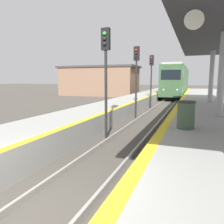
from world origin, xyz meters
TOP-DOWN VIEW (x-y plane):
  - ground_plane at (0.00, 0.00)m, footprint 200.00×200.00m
  - track at (0.00, 0.00)m, footprint 1.52×80.00m
  - train at (0.00, 32.62)m, footprint 2.76×19.61m
  - signal_near at (-1.01, 5.83)m, footprint 0.36×0.31m
  - signal_mid at (-1.08, 11.34)m, footprint 0.36×0.31m
  - signal_far at (-1.10, 16.85)m, footprint 0.36×0.31m
  - trash_bin at (2.37, 4.81)m, footprint 0.61×0.61m
  - station_building at (-12.05, 29.96)m, footprint 12.68×5.88m

SIDE VIEW (x-z plane):
  - ground_plane at x=0.00m, z-range 0.00..0.00m
  - track at x=0.00m, z-range 0.00..0.16m
  - trash_bin at x=2.37m, z-range 0.93..1.88m
  - train at x=0.00m, z-range 0.04..4.62m
  - station_building at x=-12.05m, z-range 0.01..4.72m
  - signal_near at x=-1.01m, z-range 0.93..5.66m
  - signal_mid at x=-1.08m, z-range 0.93..5.66m
  - signal_far at x=-1.10m, z-range 0.93..5.66m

